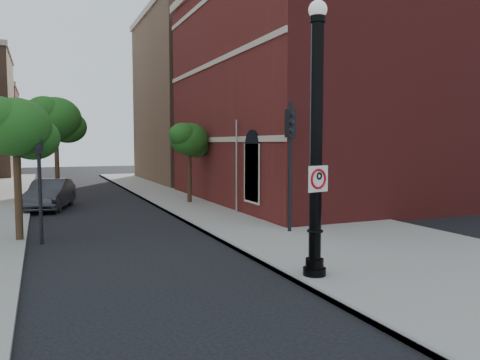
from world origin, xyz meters
name	(u,v)px	position (x,y,z in m)	size (l,w,h in m)	color
ground	(217,295)	(0.00, 0.00, 0.00)	(120.00, 120.00, 0.00)	black
sidewalk_right	(263,213)	(6.00, 10.00, 0.06)	(8.00, 60.00, 0.12)	gray
curb_edge	(181,218)	(2.05, 10.00, 0.07)	(0.10, 60.00, 0.14)	gray
brick_wall_building	(381,95)	(16.00, 14.00, 6.26)	(22.30, 16.30, 12.50)	maroon
bg_building_tan_b	(266,103)	(16.00, 30.00, 7.00)	(22.00, 14.00, 14.00)	#845F48
lamppost	(316,154)	(2.58, 0.15, 3.07)	(0.56, 0.56, 6.65)	black
no_parking_sign	(318,179)	(2.54, -0.01, 2.49)	(0.61, 0.16, 0.62)	white
parked_car	(50,194)	(-3.08, 15.80, 0.75)	(1.59, 4.56, 1.50)	#2C2C31
traffic_signal_left	(39,160)	(-3.52, 7.14, 2.77)	(0.27, 0.34, 4.11)	black
traffic_signal_right	(290,145)	(4.80, 5.36, 3.26)	(0.35, 0.41, 4.83)	black
utility_pole	(237,168)	(4.80, 10.37, 2.19)	(0.09, 0.09, 4.38)	#999999
street_tree_a	(17,129)	(-4.16, 7.67, 3.79)	(2.67, 2.41, 4.81)	#342515
street_tree_b	(56,120)	(-2.62, 18.04, 4.58)	(3.22, 2.91, 5.81)	#342515
street_tree_c	(189,140)	(3.96, 14.97, 3.46)	(2.44, 2.21, 4.40)	#342515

